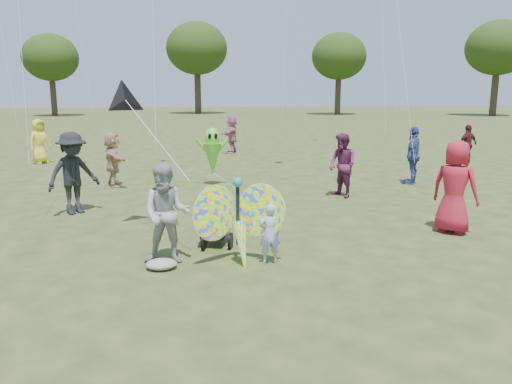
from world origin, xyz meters
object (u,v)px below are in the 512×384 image
(crowd_j, at_px, (232,134))
(crowd_g, at_px, (40,141))
(crowd_e, at_px, (342,166))
(crowd_h, at_px, (468,144))
(child_girl, at_px, (270,234))
(jogging_stroller, at_px, (215,211))
(adult_man, at_px, (166,214))
(crowd_c, at_px, (413,155))
(crowd_a, at_px, (455,187))
(crowd_d, at_px, (113,159))
(alien_kite, at_px, (212,153))
(crowd_b, at_px, (73,173))
(butterfly_kite, at_px, (239,222))

(crowd_j, bearing_deg, crowd_g, -52.22)
(crowd_e, distance_m, crowd_h, 8.58)
(child_girl, distance_m, crowd_h, 13.96)
(crowd_j, relative_size, jogging_stroller, 1.52)
(adult_man, distance_m, crowd_c, 9.51)
(crowd_a, relative_size, jogging_stroller, 1.65)
(adult_man, xyz_separation_m, crowd_e, (4.61, 4.47, 0.02))
(crowd_d, bearing_deg, jogging_stroller, -174.62)
(crowd_g, xyz_separation_m, alien_kite, (6.25, -5.81, 0.11))
(child_girl, xyz_separation_m, alien_kite, (-0.31, 7.08, 0.46))
(crowd_d, height_order, crowd_h, crowd_d)
(adult_man, bearing_deg, crowd_b, 131.00)
(child_girl, height_order, crowd_h, crowd_h)
(child_girl, distance_m, crowd_j, 14.97)
(crowd_g, bearing_deg, jogging_stroller, -108.67)
(crowd_c, distance_m, alien_kite, 6.10)
(crowd_a, relative_size, crowd_c, 1.06)
(child_girl, distance_m, jogging_stroller, 1.50)
(crowd_c, distance_m, crowd_e, 3.17)
(butterfly_kite, bearing_deg, crowd_a, 14.16)
(crowd_g, bearing_deg, crowd_d, -103.73)
(crowd_a, distance_m, crowd_c, 5.41)
(crowd_b, bearing_deg, crowd_d, 44.64)
(alien_kite, bearing_deg, crowd_b, -139.64)
(crowd_c, bearing_deg, jogging_stroller, -11.96)
(crowd_g, relative_size, butterfly_kite, 0.99)
(adult_man, distance_m, crowd_d, 7.28)
(child_girl, height_order, alien_kite, alien_kite)
(crowd_g, distance_m, crowd_h, 16.69)
(crowd_a, bearing_deg, crowd_b, 30.04)
(crowd_a, distance_m, crowd_b, 8.33)
(crowd_g, relative_size, jogging_stroller, 1.53)
(crowd_e, height_order, alien_kite, alien_kite)
(crowd_j, xyz_separation_m, butterfly_kite, (-1.75, -14.87, -0.15))
(child_girl, xyz_separation_m, crowd_g, (-6.56, 12.89, 0.35))
(crowd_j, xyz_separation_m, alien_kite, (-1.57, -7.83, 0.11))
(crowd_c, height_order, crowd_e, crowd_c)
(crowd_g, distance_m, alien_kite, 8.54)
(child_girl, distance_m, alien_kite, 7.10)
(child_girl, bearing_deg, alien_kite, -91.61)
(child_girl, height_order, crowd_b, crowd_b)
(crowd_b, xyz_separation_m, crowd_g, (-2.78, 8.76, -0.08))
(crowd_d, distance_m, butterfly_kite, 7.89)
(crowd_e, bearing_deg, crowd_d, -133.59)
(crowd_b, distance_m, jogging_stroller, 4.15)
(child_girl, xyz_separation_m, butterfly_kite, (-0.50, 0.04, 0.20))
(adult_man, distance_m, crowd_j, 14.86)
(crowd_g, height_order, crowd_h, crowd_g)
(crowd_j, bearing_deg, crowd_c, 50.81)
(crowd_a, bearing_deg, butterfly_kite, 64.96)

